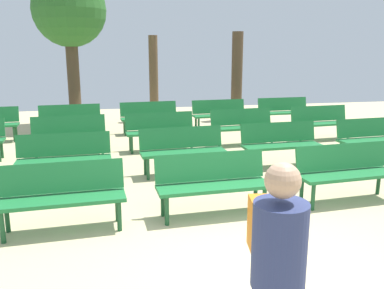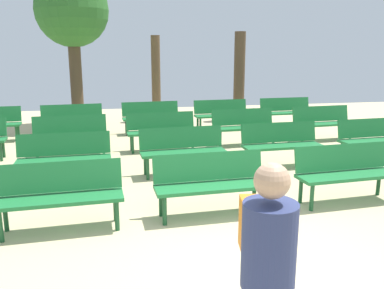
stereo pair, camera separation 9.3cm
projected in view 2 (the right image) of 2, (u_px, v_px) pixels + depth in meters
The scene contains 20 objects.
ground_plane at pixel (255, 269), 4.35m from camera, with size 25.47×25.47×0.00m, color #CCB789.
bench_r0_c1 at pixel (60, 192), 5.23m from camera, with size 1.62×0.56×0.87m.
bench_r0_c2 at pixel (211, 180), 5.71m from camera, with size 1.62×0.54×0.87m.
bench_r0_c3 at pixel (346, 170), 6.21m from camera, with size 1.63×0.59×0.87m.
bench_r1_c1 at pixel (64, 155), 7.09m from camera, with size 1.62×0.54×0.87m.
bench_r1_c2 at pixel (182, 148), 7.62m from camera, with size 1.63×0.57×0.87m.
bench_r1_c3 at pixel (281, 142), 8.11m from camera, with size 1.62×0.54×0.87m.
bench_r1_c4 at pixel (374, 137), 8.60m from camera, with size 1.63×0.59×0.87m.
bench_r2_c1 at pixel (70, 133), 9.01m from camera, with size 1.63×0.59×0.87m.
bench_r2_c2 at pixel (161, 129), 9.47m from camera, with size 1.62×0.55×0.87m.
bench_r2_c3 at pixel (244, 124), 10.03m from camera, with size 1.63×0.61×0.87m.
bench_r2_c4 at pixel (323, 121), 10.54m from camera, with size 1.63×0.59×0.87m.
bench_r3_c1 at pixel (72, 119), 10.87m from camera, with size 1.63×0.60×0.87m.
bench_r3_c2 at pixel (151, 115), 11.44m from camera, with size 1.63×0.58×0.87m.
bench_r3_c3 at pixel (221, 113), 11.89m from camera, with size 1.62×0.56×0.87m.
bench_r3_c4 at pixel (286, 110), 12.40m from camera, with size 1.62×0.54×0.87m.
tree_0 at pixel (239, 76), 13.60m from camera, with size 0.37×0.37×2.90m.
tree_1 at pixel (72, 13), 12.04m from camera, with size 2.17×2.17×4.55m.
tree_2 at pixel (156, 78), 13.45m from camera, with size 0.30×0.30×2.78m.
visitor_with_backpack at pixel (267, 270), 2.55m from camera, with size 0.39×0.56×1.65m.
Camera 2 is at (-1.41, -3.74, 2.29)m, focal length 37.83 mm.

